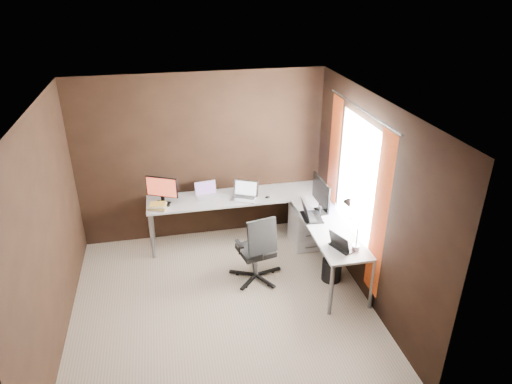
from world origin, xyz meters
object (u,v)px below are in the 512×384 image
Objects in this scene: laptop_silver at (245,195)px; book_stack at (158,206)px; office_chair at (257,261)px; drawer_pedestal at (306,226)px; wastebasket at (332,270)px; monitor_left at (162,189)px; laptop_black_small at (342,245)px; monitor_right at (321,194)px; laptop_black_big at (309,214)px; desk_lamp at (351,218)px; laptop_white at (207,193)px.

book_stack is (-1.25, -0.08, -0.02)m from laptop_silver.
drawer_pedestal is at bearing 25.91° from office_chair.
drawer_pedestal is at bearing 8.89° from laptop_silver.
drawer_pedestal is 2.01× the size of wastebasket.
office_chair is (1.14, -1.04, -0.67)m from monitor_left.
laptop_black_small is at bearing -34.65° from book_stack.
laptop_silver is (-0.87, 0.27, 0.48)m from drawer_pedestal.
laptop_silver is at bearing 128.30° from wastebasket.
book_stack reaches higher than drawer_pedestal.
monitor_right is 0.94m from laptop_black_small.
book_stack is at bearing 153.05° from wastebasket.
laptop_silver reaches higher than drawer_pedestal.
desk_lamp is (0.23, -0.80, 0.36)m from laptop_black_big.
desk_lamp is (0.03, -0.93, 0.13)m from monitor_right.
monitor_right is at bearing -37.17° from laptop_white.
laptop_silver is 1.46× the size of wastebasket.
laptop_black_big is at bearing 112.28° from desk_lamp.
monitor_right is 1.69m from laptop_white.
office_chair is at bearing -16.50° from monitor_left.
monitor_left reaches higher than laptop_black_big.
desk_lamp is 0.66× the size of office_chair.
laptop_silver reaches higher than laptop_white.
wastebasket is at bearing -26.95° from book_stack.
drawer_pedestal is at bearing 16.33° from monitor_left.
office_chair is (-0.76, -0.20, -0.50)m from laptop_black_big.
laptop_black_big is 0.39× the size of office_chair.
monitor_right is 2.04× the size of book_stack.
monitor_left is 1.25× the size of laptop_white.
laptop_silver is at bearing 48.08° from laptop_black_big.
laptop_black_big is at bearing -44.78° from laptop_white.
office_chair is at bearing -36.32° from book_stack.
laptop_black_small is at bearing 174.48° from desk_lamp.
monitor_left is at bearing 29.04° from laptop_black_small.
laptop_white is at bearing 34.61° from monitor_left.
office_chair is at bearing 34.95° from laptop_black_small.
laptop_silver is (-0.93, 0.64, -0.22)m from monitor_right.
office_chair is at bearing -65.32° from laptop_silver.
monitor_right is 1.73× the size of laptop_white.
laptop_white is (0.63, 0.10, -0.18)m from monitor_left.
laptop_white is at bearing 18.99° from book_stack.
office_chair is at bearing 109.42° from laptop_black_big.
monitor_left is at bearing 70.10° from monitor_right.
laptop_silver is 1.09m from office_chair.
wastebasket is (0.05, 0.36, -0.63)m from laptop_black_small.
drawer_pedestal is at bearing -10.84° from laptop_black_big.
laptop_black_big reaches higher than wastebasket.
book_stack is at bearing 131.66° from office_chair.
monitor_left is 0.67m from laptop_white.
laptop_white is 2.23m from laptop_black_small.
laptop_black_big is at bearing -19.25° from book_stack.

